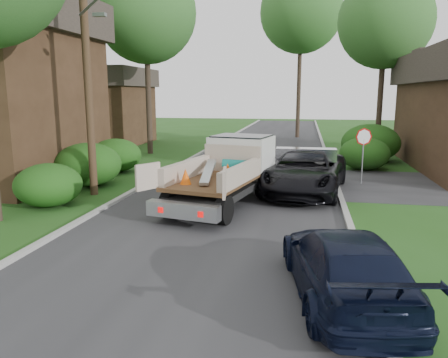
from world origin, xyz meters
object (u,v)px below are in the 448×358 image
house_left_far (99,105)px  tree_right_far (385,22)px  utility_pole (87,60)px  navy_suv (344,265)px  tree_left_back (13,4)px  black_pickup (305,171)px  stop_sign (363,144)px  tree_center_far (301,12)px  tree_left_far (146,13)px  flatbed_truck (231,167)px

house_left_far → tree_right_far: 21.78m
utility_pole → navy_suv: (8.99, -7.48, -4.48)m
tree_left_back → navy_suv: (17.51, -15.50, -8.28)m
utility_pole → black_pickup: size_ratio=1.62×
stop_sign → tree_right_far: (2.30, 11.00, 6.70)m
house_left_far → tree_center_far: size_ratio=0.52×
stop_sign → navy_suv: size_ratio=0.52×
tree_center_far → stop_sign: bearing=-81.3°
black_pickup → stop_sign: bearing=49.4°
navy_suv → black_pickup: bearing=-94.9°
stop_sign → black_pickup: (-2.45, -2.10, -0.92)m
tree_left_far → navy_suv: size_ratio=2.55×
black_pickup → tree_right_far: bearing=78.8°
tree_right_far → flatbed_truck: tree_right_far is taller
house_left_far → tree_center_far: tree_center_far is taller
utility_pole → black_pickup: utility_pole is taller
stop_sign → tree_left_back: (-19.20, 4.00, 7.20)m
utility_pole → tree_center_far: (7.48, 25.02, 5.81)m
utility_pole → house_left_far: utility_pole is taller
utility_pole → tree_left_far: tree_left_far is taller
house_left_far → tree_left_far: 9.81m
black_pickup → navy_suv: size_ratio=1.29×
tree_right_far → tree_left_back: tree_left_back is taller
tree_left_back → black_pickup: bearing=-20.0°
tree_left_far → tree_center_far: tree_center_far is taller
utility_pole → stop_sign: bearing=20.6°
stop_sign → flatbed_truck: bearing=-142.6°
tree_center_far → navy_suv: (1.51, -32.50, -10.28)m
black_pickup → tree_center_far: bearing=100.6°
house_left_far → black_pickup: house_left_far is taller
utility_pole → tree_right_far: 20.12m
tree_left_back → utility_pole: bearing=-43.3°
house_left_far → tree_center_far: bearing=27.3°
tree_right_far → tree_center_far: (-5.50, 10.00, 2.50)m
tree_right_far → house_left_far: bearing=174.6°
tree_right_far → tree_left_back: bearing=-162.0°
stop_sign → house_left_far: size_ratio=0.33×
stop_sign → black_pickup: 3.36m
tree_right_far → tree_left_far: bearing=-168.7°
tree_right_far → black_pickup: (-4.75, -13.10, -7.62)m
tree_left_far → flatbed_truck: (7.51, -11.97, -7.71)m
stop_sign → house_left_far: house_left_far is taller
tree_center_far → tree_left_far: bearing=-126.2°
tree_left_back → flatbed_truck: 17.87m
stop_sign → tree_center_far: 23.15m
house_left_far → tree_left_back: tree_left_back is taller
house_left_far → black_pickup: bearing=-42.9°
tree_right_far → tree_center_far: tree_center_far is taller
tree_left_far → stop_sign: bearing=-32.2°
tree_center_far → flatbed_truck: bearing=-94.6°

